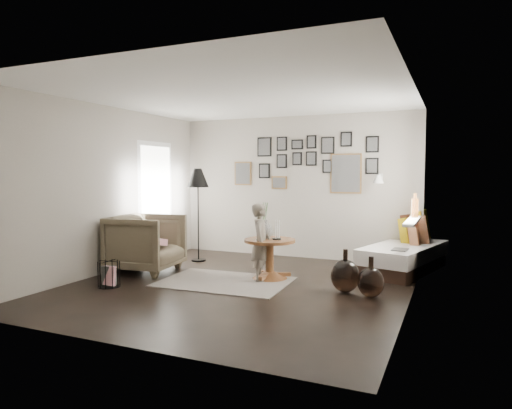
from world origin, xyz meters
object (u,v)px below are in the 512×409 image
at_px(magazine_basket, 109,274).
at_px(demijohn_small, 371,282).
at_px(demijohn_large, 345,276).
at_px(vase, 265,227).
at_px(floor_lamp, 198,181).
at_px(pedestal_table, 270,260).
at_px(armchair, 146,243).
at_px(daybed, 404,252).
at_px(child, 261,242).

relative_size(magazine_basket, demijohn_small, 0.68).
relative_size(magazine_basket, demijohn_large, 0.62).
distance_m(magazine_basket, demijohn_small, 3.50).
distance_m(vase, floor_lamp, 1.88).
relative_size(pedestal_table, vase, 1.40).
xyz_separation_m(pedestal_table, vase, (-0.08, 0.02, 0.48)).
height_order(pedestal_table, magazine_basket, pedestal_table).
bearing_deg(floor_lamp, demijohn_large, -20.60).
distance_m(vase, armchair, 1.95).
bearing_deg(daybed, pedestal_table, -125.88).
relative_size(daybed, magazine_basket, 5.73).
xyz_separation_m(pedestal_table, daybed, (1.76, 1.42, 0.02)).
bearing_deg(magazine_basket, demijohn_large, 18.45).
xyz_separation_m(vase, floor_lamp, (-1.59, 0.75, 0.66)).
xyz_separation_m(vase, magazine_basket, (-1.77, -1.34, -0.58)).
distance_m(pedestal_table, daybed, 2.26).
relative_size(pedestal_table, floor_lamp, 0.46).
bearing_deg(pedestal_table, floor_lamp, 155.30).
xyz_separation_m(magazine_basket, demijohn_large, (3.04, 1.01, 0.05)).
height_order(pedestal_table, vase, vase).
relative_size(daybed, child, 1.81).
bearing_deg(child, demijohn_small, -116.32).
bearing_deg(pedestal_table, demijohn_large, -14.43).
height_order(floor_lamp, magazine_basket, floor_lamp).
xyz_separation_m(floor_lamp, demijohn_small, (3.21, -1.20, -1.22)).
xyz_separation_m(armchair, child, (1.89, 0.17, 0.11)).
distance_m(demijohn_large, demijohn_small, 0.37).
distance_m(vase, daybed, 2.35).
relative_size(daybed, armchair, 2.03).
bearing_deg(demijohn_small, armchair, 178.25).
height_order(pedestal_table, demijohn_large, pedestal_table).
bearing_deg(demijohn_large, vase, 165.59).
bearing_deg(child, magazine_basket, 107.19).
xyz_separation_m(armchair, demijohn_small, (3.51, -0.11, -0.26)).
bearing_deg(pedestal_table, vase, 165.96).
bearing_deg(armchair, demijohn_small, -98.42).
distance_m(pedestal_table, floor_lamp, 2.17).
distance_m(daybed, magazine_basket, 4.53).
bearing_deg(magazine_basket, floor_lamp, 85.19).
bearing_deg(child, pedestal_table, -46.68).
bearing_deg(vase, demijohn_small, -15.40).
bearing_deg(floor_lamp, pedestal_table, -24.70).
xyz_separation_m(magazine_basket, child, (1.76, 1.17, 0.39)).
relative_size(floor_lamp, demijohn_large, 2.88).
xyz_separation_m(floor_lamp, demijohn_large, (2.86, -1.08, -1.19)).
distance_m(daybed, demijohn_small, 1.86).
bearing_deg(demijohn_small, pedestal_table, 164.53).
relative_size(pedestal_table, child, 0.67).
distance_m(armchair, demijohn_small, 3.52).
height_order(daybed, child, child).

